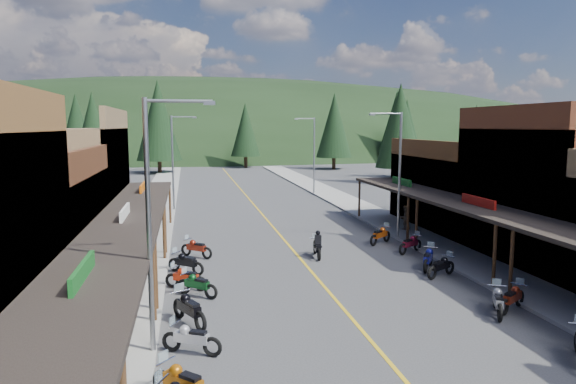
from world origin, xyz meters
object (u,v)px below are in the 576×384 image
pine_10 (93,129)px  rider_on_bike (317,246)px  pine_5 (397,121)px  shop_west_2 (3,234)px  pine_3 (245,130)px  bike_east_10 (380,234)px  bike_west_9 (186,262)px  bike_west_4 (183,381)px  shop_east_3 (468,191)px  pine_1 (76,125)px  bike_east_9 (410,243)px  bike_west_10 (196,247)px  pine_2 (158,120)px  bike_west_8 (186,277)px  pine_7 (35,125)px  bike_east_5 (498,300)px  pine_6 (476,130)px  shop_east_2 (565,195)px  streetlight_3 (313,152)px  pine_9 (406,131)px  pine_8 (40,136)px  bike_east_6 (513,297)px  streetlight_1 (174,158)px  pedestrian_east_b (405,217)px  pine_4 (334,125)px  bike_west_7 (197,284)px  shop_west_3 (56,186)px  streetlight_0 (153,215)px  bike_west_6 (189,307)px  bike_west_5 (191,337)px  streetlight_2 (398,169)px  pine_11 (400,126)px  bike_east_8 (428,257)px  bike_east_7 (441,265)px

pine_10 → rider_on_bike: bearing=-67.3°
pine_5 → shop_west_2: bearing=-124.2°
pine_3 → bike_east_10: bearing=-88.5°
bike_west_9 → bike_east_10: (11.64, 4.20, 0.01)m
bike_west_4 → shop_east_3: bearing=-0.5°
pine_1 → bike_east_9: bearing=-65.1°
bike_west_9 → bike_west_10: 3.08m
pine_2 → bike_west_8: (3.92, -57.59, -7.42)m
pine_2 → pine_7: (-22.00, 18.00, -0.75)m
shop_east_3 → bike_east_5: size_ratio=5.22×
pine_3 → bike_east_5: size_ratio=5.27×
pine_6 → bike_east_5: pine_6 is taller
shop_east_2 → streetlight_3: size_ratio=1.36×
pine_9 → rider_on_bike: 46.82m
pine_8 → bike_east_6: bearing=-57.6°
pine_7 → pine_10: (14.00, -26.00, -0.45)m
bike_west_4 → bike_east_10: 19.96m
streetlight_1 → pedestrian_east_b: streetlight_1 is taller
pedestrian_east_b → bike_east_10: bearing=39.5°
pine_4 → pine_8: pine_4 is taller
streetlight_3 → bike_west_7: streetlight_3 is taller
streetlight_3 → pine_8: pine_8 is taller
bike_east_6 → shop_west_3: bearing=-161.5°
bike_east_5 → bike_west_9: bearing=173.0°
streetlight_3 → bike_east_6: 34.97m
streetlight_0 → bike_east_5: bearing=4.5°
pine_6 → bike_west_6: (-51.97, -67.77, -5.82)m
shop_west_2 → pine_10: (-4.25, 48.30, 4.25)m
streetlight_0 → shop_east_3: bearing=39.9°
pine_6 → bike_west_5: bearing=-126.5°
pedestrian_east_b → streetlight_1: bearing=-44.5°
pine_4 → pine_9: bearing=-68.2°
bike_west_6 → pine_1: bearing=76.6°
streetlight_0 → bike_east_6: bearing=5.4°
streetlight_2 → streetlight_3: size_ratio=1.00×
pine_2 → pine_11: size_ratio=1.13×
bike_west_4 → pine_4: bearing=24.5°
streetlight_2 → bike_east_8: (-1.11, -6.70, -3.84)m
pine_3 → bike_east_7: (1.84, -66.05, -5.91)m
bike_west_6 → bike_east_7: size_ratio=1.16×
pine_6 → pine_9: size_ratio=1.02×
streetlight_0 → pine_7: size_ratio=0.64×
pine_5 → pine_8: 64.53m
bike_west_7 → pine_5: bearing=11.0°
shop_east_2 → pine_9: size_ratio=1.01×
pine_11 → bike_east_5: bearing=-108.5°
streetlight_3 → bike_east_6: streetlight_3 is taller
pine_3 → bike_west_4: bearing=-97.7°
pine_2 → pine_9: size_ratio=1.30×
pine_2 → bike_west_7: (4.38, -58.68, -7.41)m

